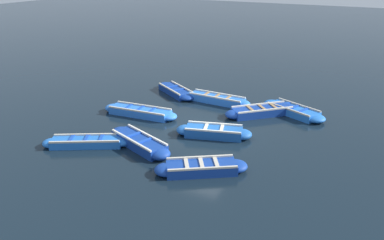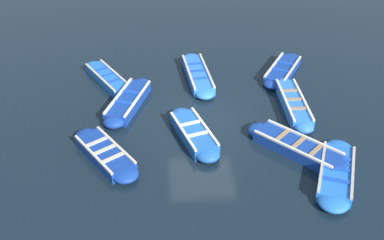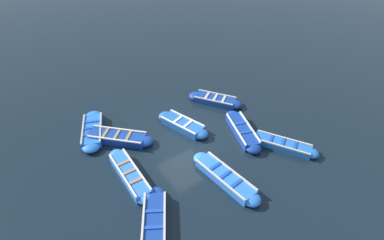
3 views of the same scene
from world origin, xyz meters
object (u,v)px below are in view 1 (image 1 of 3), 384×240
Objects in this scene: boat_broadside at (139,142)px; boat_stern_in at (262,111)px; boat_mid_row at (176,91)px; boat_centre at (201,168)px; boat_bow_out at (293,111)px; boat_far_corner at (217,99)px; boat_tucked at (140,112)px; boat_outer_right at (214,132)px; boat_outer_left at (87,142)px.

boat_broadside is 6.58m from boat_stern_in.
boat_centre is at bearing 126.30° from boat_mid_row.
boat_bow_out is at bearing -101.61° from boat_centre.
boat_stern_in reaches higher than boat_bow_out.
boat_centre is 0.90× the size of boat_broadside.
boat_mid_row is at bearing -5.42° from boat_far_corner.
boat_mid_row is 6.73m from boat_bow_out.
boat_outer_right is (-4.21, 0.49, 0.02)m from boat_tucked.
boat_broadside is at bearing -154.14° from boat_outer_left.
boat_stern_in is (-5.41, 0.83, 0.03)m from boat_mid_row.
boat_stern_in is at bearing -151.43° from boat_tucked.
boat_outer_left is at bearing 25.86° from boat_broadside.
boat_mid_row is 0.98× the size of boat_outer_left.
boat_tucked is 3.45m from boat_broadside.
boat_far_corner is at bearing -12.07° from boat_stern_in.
boat_mid_row is at bearing -43.84° from boat_outer_right.
boat_tucked is at bearing 29.51° from boat_bow_out.
boat_stern_in reaches higher than boat_tucked.
boat_mid_row reaches higher than boat_outer_left.
boat_bow_out is 1.06× the size of boat_outer_right.
boat_centre reaches higher than boat_bow_out.
boat_tucked is 1.18× the size of boat_outer_right.
boat_outer_right is at bearing 112.66° from boat_far_corner.
boat_outer_left is (2.55, 7.22, -0.03)m from boat_far_corner.
boat_outer_right is 5.33m from boat_outer_left.
boat_tucked is at bearing 92.33° from boat_mid_row.
boat_broadside is 2.16m from boat_outer_left.
boat_outer_left is (-0.02, 3.78, -0.02)m from boat_tucked.
boat_broadside reaches higher than boat_tucked.
boat_tucked is 1.16× the size of boat_outer_left.
boat_outer_right is 0.98× the size of boat_outer_left.
boat_far_corner is 1.14× the size of boat_stern_in.
boat_centre reaches higher than boat_mid_row.
boat_mid_row is at bearing -53.70° from boat_centre.
boat_far_corner is 4.26m from boat_outer_right.
boat_centre reaches higher than boat_outer_left.
boat_mid_row is 0.89× the size of boat_far_corner.
boat_centre is at bearing 78.39° from boat_bow_out.
boat_bow_out is (-6.58, -3.72, -0.01)m from boat_tucked.
boat_bow_out is at bearing -175.94° from boat_far_corner.
boat_bow_out is 1.58m from boat_stern_in.
boat_bow_out is 9.97m from boat_outer_left.
boat_tucked is 1.10× the size of boat_broadside.
boat_stern_in reaches higher than boat_far_corner.
boat_centre is at bearing 106.76° from boat_outer_right.
boat_broadside reaches higher than boat_outer_left.
boat_stern_in is (-0.16, -6.32, 0.02)m from boat_centre.
boat_centre is 5.10m from boat_outer_left.
boat_mid_row is 0.93× the size of boat_broadside.
boat_far_corner is at bearing -109.47° from boat_outer_left.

